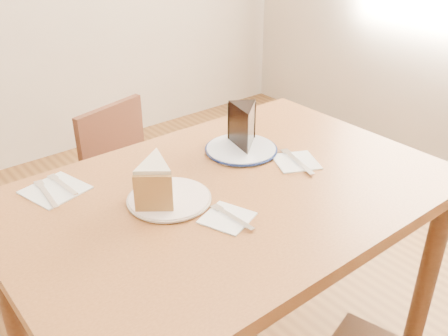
# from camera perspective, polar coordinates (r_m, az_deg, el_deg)

# --- Properties ---
(table) EXTENTS (1.20, 0.80, 0.75)m
(table) POSITION_cam_1_polar(r_m,az_deg,el_deg) (1.40, 0.63, -5.78)
(table) COLOR brown
(table) RESTS_ON ground
(chair_far) EXTENTS (0.45, 0.45, 0.75)m
(chair_far) POSITION_cam_1_polar(r_m,az_deg,el_deg) (2.00, -9.86, -2.63)
(chair_far) COLOR black
(chair_far) RESTS_ON ground
(plate_cream) EXTENTS (0.21, 0.21, 0.01)m
(plate_cream) POSITION_cam_1_polar(r_m,az_deg,el_deg) (1.29, -6.28, -3.53)
(plate_cream) COLOR white
(plate_cream) RESTS_ON table
(plate_navy) EXTENTS (0.21, 0.21, 0.01)m
(plate_navy) POSITION_cam_1_polar(r_m,az_deg,el_deg) (1.54, 1.97, 2.15)
(plate_navy) COLOR white
(plate_navy) RESTS_ON table
(carrot_cake) EXTENTS (0.15, 0.16, 0.10)m
(carrot_cake) POSITION_cam_1_polar(r_m,az_deg,el_deg) (1.27, -7.79, -1.34)
(carrot_cake) COLOR beige
(carrot_cake) RESTS_ON plate_cream
(chocolate_cake) EXTENTS (0.13, 0.15, 0.12)m
(chocolate_cake) POSITION_cam_1_polar(r_m,az_deg,el_deg) (1.52, 2.39, 4.49)
(chocolate_cake) COLOR black
(chocolate_cake) RESTS_ON plate_navy
(napkin_cream) EXTENTS (0.14, 0.14, 0.00)m
(napkin_cream) POSITION_cam_1_polar(r_m,az_deg,el_deg) (1.22, 0.36, -5.72)
(napkin_cream) COLOR white
(napkin_cream) RESTS_ON table
(napkin_navy) EXTENTS (0.16, 0.16, 0.00)m
(napkin_navy) POSITION_cam_1_polar(r_m,az_deg,el_deg) (1.49, 8.23, 0.72)
(napkin_navy) COLOR white
(napkin_navy) RESTS_ON table
(napkin_spare) EXTENTS (0.17, 0.17, 0.00)m
(napkin_spare) POSITION_cam_1_polar(r_m,az_deg,el_deg) (1.41, -18.73, -2.38)
(napkin_spare) COLOR white
(napkin_spare) RESTS_ON table
(fork_cream) EXTENTS (0.02, 0.14, 0.00)m
(fork_cream) POSITION_cam_1_polar(r_m,az_deg,el_deg) (1.21, 1.02, -5.67)
(fork_cream) COLOR silver
(fork_cream) RESTS_ON napkin_cream
(knife_navy) EXTENTS (0.06, 0.17, 0.00)m
(knife_navy) POSITION_cam_1_polar(r_m,az_deg,el_deg) (1.48, 8.41, 0.73)
(knife_navy) COLOR silver
(knife_navy) RESTS_ON napkin_navy
(fork_spare) EXTENTS (0.03, 0.14, 0.00)m
(fork_spare) POSITION_cam_1_polar(r_m,az_deg,el_deg) (1.42, -17.93, -1.83)
(fork_spare) COLOR silver
(fork_spare) RESTS_ON napkin_spare
(knife_spare) EXTENTS (0.03, 0.16, 0.00)m
(knife_spare) POSITION_cam_1_polar(r_m,az_deg,el_deg) (1.39, -19.62, -2.83)
(knife_spare) COLOR silver
(knife_spare) RESTS_ON napkin_spare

